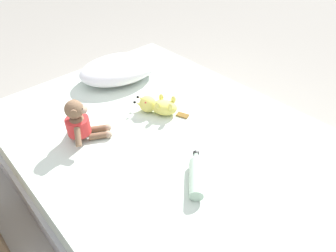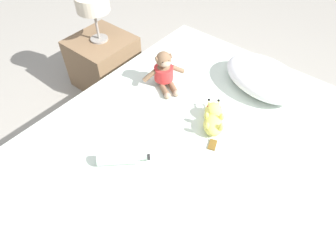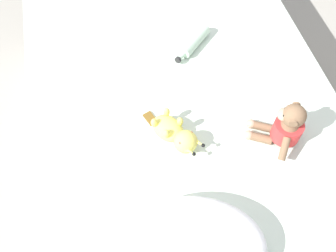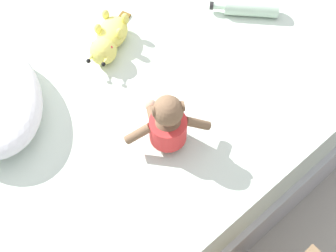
# 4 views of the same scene
# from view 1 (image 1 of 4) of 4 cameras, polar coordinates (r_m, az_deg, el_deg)

# --- Properties ---
(ground_plane) EXTENTS (16.00, 16.00, 0.00)m
(ground_plane) POSITION_cam_1_polar(r_m,az_deg,el_deg) (1.95, -0.00, -12.07)
(ground_plane) COLOR #9E998E
(bed) EXTENTS (1.47, 2.00, 0.48)m
(bed) POSITION_cam_1_polar(r_m,az_deg,el_deg) (1.77, -0.00, -7.33)
(bed) COLOR #B2B2B7
(bed) RESTS_ON ground_plane
(pillow) EXTENTS (0.61, 0.48, 0.15)m
(pillow) POSITION_cam_1_polar(r_m,az_deg,el_deg) (2.07, -9.57, 10.87)
(pillow) COLOR white
(pillow) RESTS_ON bed
(plush_monkey) EXTENTS (0.25, 0.26, 0.24)m
(plush_monkey) POSITION_cam_1_polar(r_m,az_deg,el_deg) (1.58, -16.77, 0.56)
(plush_monkey) COLOR brown
(plush_monkey) RESTS_ON bed
(plush_yellow_creature) EXTENTS (0.22, 0.30, 0.10)m
(plush_yellow_creature) POSITION_cam_1_polar(r_m,az_deg,el_deg) (1.73, -2.10, 4.00)
(plush_yellow_creature) COLOR #EAE066
(plush_yellow_creature) RESTS_ON bed
(glass_bottle) EXTENTS (0.23, 0.22, 0.06)m
(glass_bottle) POSITION_cam_1_polar(r_m,az_deg,el_deg) (1.34, 5.51, -9.82)
(glass_bottle) COLOR #B2D1B7
(glass_bottle) RESTS_ON bed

